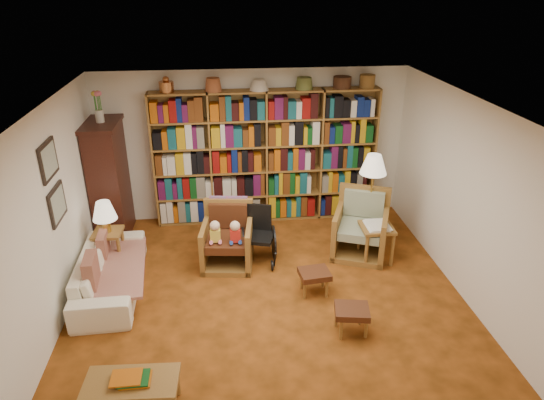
{
  "coord_description": "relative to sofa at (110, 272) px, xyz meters",
  "views": [
    {
      "loc": [
        -0.54,
        -5.11,
        3.79
      ],
      "look_at": [
        0.1,
        0.6,
        1.13
      ],
      "focal_mm": 32.0,
      "sensor_mm": 36.0,
      "label": 1
    }
  ],
  "objects": [
    {
      "name": "sofa_throw",
      "position": [
        0.05,
        -0.0,
        0.03
      ],
      "size": [
        0.93,
        1.54,
        0.04
      ],
      "primitive_type": "cube",
      "rotation": [
        0.0,
        0.0,
        0.1
      ],
      "color": "beige",
      "rests_on": "sofa"
    },
    {
      "name": "bookshelf",
      "position": [
        2.25,
        1.87,
        0.9
      ],
      "size": [
        3.6,
        0.3,
        2.42
      ],
      "color": "olive",
      "rests_on": "floor"
    },
    {
      "name": "table_lamp",
      "position": [
        -0.1,
        0.56,
        0.61
      ],
      "size": [
        0.33,
        0.33,
        0.45
      ],
      "color": "gold",
      "rests_on": "side_table_lamp"
    },
    {
      "name": "wall_front",
      "position": [
        2.05,
        -2.96,
        0.98
      ],
      "size": [
        5.0,
        0.0,
        5.0
      ],
      "primitive_type": "plane",
      "rotation": [
        -1.57,
        0.0,
        0.0
      ],
      "color": "white",
      "rests_on": "floor"
    },
    {
      "name": "side_table_papers",
      "position": [
        3.69,
        0.33,
        0.19
      ],
      "size": [
        0.46,
        0.46,
        0.58
      ],
      "color": "olive",
      "rests_on": "floor"
    },
    {
      "name": "footstool_b",
      "position": [
        2.93,
        -1.19,
        0.0
      ],
      "size": [
        0.44,
        0.39,
        0.33
      ],
      "color": "#4B2614",
      "rests_on": "floor"
    },
    {
      "name": "coffee_table",
      "position": [
        0.59,
        -2.08,
        0.06
      ],
      "size": [
        0.89,
        0.48,
        0.44
      ],
      "color": "olive",
      "rests_on": "floor"
    },
    {
      "name": "wheelchair",
      "position": [
        2.0,
        0.55,
        0.11
      ],
      "size": [
        0.5,
        0.66,
        0.83
      ],
      "color": "black",
      "rests_on": "floor"
    },
    {
      "name": "floor",
      "position": [
        2.05,
        -0.46,
        -0.27
      ],
      "size": [
        5.0,
        5.0,
        0.0
      ],
      "primitive_type": "plane",
      "color": "#A45019",
      "rests_on": "ground"
    },
    {
      "name": "armchair_sage",
      "position": [
        3.51,
        0.64,
        0.1
      ],
      "size": [
        1.05,
        1.05,
        0.95
      ],
      "color": "olive",
      "rests_on": "floor"
    },
    {
      "name": "ceiling",
      "position": [
        2.05,
        -0.46,
        2.23
      ],
      "size": [
        5.0,
        5.0,
        0.0
      ],
      "primitive_type": "plane",
      "rotation": [
        3.14,
        0.0,
        0.0
      ],
      "color": "white",
      "rests_on": "wall_back"
    },
    {
      "name": "wall_back",
      "position": [
        2.05,
        2.04,
        0.98
      ],
      "size": [
        5.0,
        0.0,
        5.0
      ],
      "primitive_type": "plane",
      "rotation": [
        1.57,
        0.0,
        0.0
      ],
      "color": "white",
      "rests_on": "floor"
    },
    {
      "name": "side_table_lamp",
      "position": [
        -0.1,
        0.56,
        0.15
      ],
      "size": [
        0.41,
        0.41,
        0.57
      ],
      "color": "olive",
      "rests_on": "floor"
    },
    {
      "name": "floor_lamp",
      "position": [
        3.69,
        0.75,
        1.01
      ],
      "size": [
        0.39,
        0.39,
        1.48
      ],
      "color": "gold",
      "rests_on": "floor"
    },
    {
      "name": "wall_right",
      "position": [
        4.55,
        -0.46,
        0.98
      ],
      "size": [
        0.0,
        5.0,
        5.0
      ],
      "primitive_type": "plane",
      "rotation": [
        1.57,
        0.0,
        -1.57
      ],
      "color": "white",
      "rests_on": "floor"
    },
    {
      "name": "footstool_a",
      "position": [
        2.65,
        -0.38,
        -0.0
      ],
      "size": [
        0.42,
        0.37,
        0.33
      ],
      "color": "#4B2614",
      "rests_on": "floor"
    },
    {
      "name": "framed_pictures",
      "position": [
        -0.43,
        -0.16,
        1.36
      ],
      "size": [
        0.03,
        0.52,
        0.97
      ],
      "color": "black",
      "rests_on": "wall_left"
    },
    {
      "name": "sofa",
      "position": [
        0.0,
        0.0,
        0.0
      ],
      "size": [
        1.86,
        0.77,
        0.54
      ],
      "primitive_type": "imported",
      "rotation": [
        0.0,
        0.0,
        1.6
      ],
      "color": "white",
      "rests_on": "floor"
    },
    {
      "name": "curio_cabinet",
      "position": [
        -0.2,
        1.54,
        0.69
      ],
      "size": [
        0.5,
        0.95,
        2.4
      ],
      "color": "#3B1910",
      "rests_on": "floor"
    },
    {
      "name": "cushion_right",
      "position": [
        -0.13,
        -0.35,
        0.18
      ],
      "size": [
        0.16,
        0.42,
        0.42
      ],
      "primitive_type": "cube",
      "rotation": [
        0.0,
        0.0,
        0.07
      ],
      "color": "maroon",
      "rests_on": "sofa"
    },
    {
      "name": "armchair_leather",
      "position": [
        1.55,
        0.55,
        0.1
      ],
      "size": [
        0.8,
        0.84,
        0.9
      ],
      "color": "olive",
      "rests_on": "floor"
    },
    {
      "name": "wall_left",
      "position": [
        -0.45,
        -0.46,
        0.98
      ],
      "size": [
        0.0,
        5.0,
        5.0
      ],
      "primitive_type": "plane",
      "rotation": [
        1.57,
        0.0,
        1.57
      ],
      "color": "white",
      "rests_on": "floor"
    },
    {
      "name": "cushion_left",
      "position": [
        -0.13,
        0.35,
        0.18
      ],
      "size": [
        0.13,
        0.35,
        0.35
      ],
      "primitive_type": "cube",
      "rotation": [
        0.0,
        0.0,
        0.05
      ],
      "color": "maroon",
      "rests_on": "sofa"
    }
  ]
}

